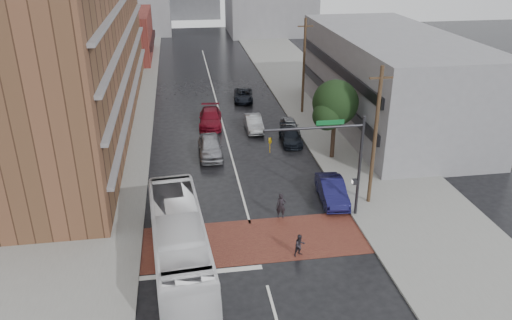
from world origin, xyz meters
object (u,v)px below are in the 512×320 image
object	(u,v)px
car_travel_a	(210,147)
car_parked_far	(290,125)
suv_travel	(243,95)
car_parked_near	(332,191)
car_parked_mid	(291,136)
car_travel_c	(210,118)
pedestrian_a	(281,206)
pedestrian_b	(300,245)
transit_bus	(179,242)
car_travel_b	(254,123)

from	to	relation	value
car_travel_a	car_parked_far	distance (m)	9.36
suv_travel	car_parked_near	world-z (taller)	car_parked_near
car_parked_mid	car_travel_c	bearing A→B (deg)	143.98
pedestrian_a	pedestrian_b	xyz separation A→B (m)	(0.22, -4.50, -0.18)
pedestrian_b	car_parked_mid	xyz separation A→B (m)	(3.33, 17.50, -0.08)
car_parked_near	car_parked_mid	distance (m)	11.24
car_travel_c	transit_bus	bearing A→B (deg)	-93.68
transit_bus	pedestrian_a	world-z (taller)	transit_bus
car_travel_b	car_parked_far	bearing A→B (deg)	-14.99
car_travel_b	car_parked_mid	size ratio (longest dim) A/B	1.02
pedestrian_b	suv_travel	xyz separation A→B (m)	(0.71, 30.81, -0.08)
car_travel_a	car_travel_b	size ratio (longest dim) A/B	1.14
pedestrian_b	car_parked_mid	world-z (taller)	pedestrian_b
car_travel_c	pedestrian_b	bearing A→B (deg)	-76.40
car_travel_a	car_parked_mid	bearing A→B (deg)	14.87
pedestrian_b	car_parked_near	size ratio (longest dim) A/B	0.30
car_travel_c	car_parked_near	xyz separation A→B (m)	(7.53, -16.92, 0.00)
suv_travel	car_travel_c	bearing A→B (deg)	-112.80
car_travel_a	car_parked_far	size ratio (longest dim) A/B	1.36
car_parked_mid	car_parked_far	distance (m)	2.85
car_travel_c	car_parked_mid	xyz separation A→B (m)	(6.97, -5.70, -0.16)
suv_travel	car_parked_mid	xyz separation A→B (m)	(2.62, -13.31, -0.01)
suv_travel	car_parked_near	xyz separation A→B (m)	(3.17, -24.54, 0.16)
transit_bus	car_travel_c	size ratio (longest dim) A/B	2.24
car_parked_near	car_parked_mid	world-z (taller)	car_parked_near
pedestrian_b	car_parked_far	bearing A→B (deg)	58.72
car_travel_c	pedestrian_a	bearing A→B (deg)	-74.96
car_travel_a	car_parked_far	bearing A→B (deg)	30.84
car_travel_b	car_travel_a	bearing A→B (deg)	-129.22
pedestrian_b	car_travel_c	xyz separation A→B (m)	(-3.65, 23.20, 0.07)
suv_travel	car_parked_mid	world-z (taller)	suv_travel
car_travel_b	car_parked_near	size ratio (longest dim) A/B	0.92
car_parked_near	car_travel_a	bearing A→B (deg)	135.33
pedestrian_b	car_travel_c	distance (m)	23.48
car_travel_c	suv_travel	size ratio (longest dim) A/B	1.18
car_parked_far	pedestrian_a	bearing A→B (deg)	-103.49
car_travel_a	car_parked_mid	world-z (taller)	car_travel_a
transit_bus	car_parked_mid	distance (m)	20.42
transit_bus	car_parked_mid	xyz separation A→B (m)	(10.38, 17.55, -1.07)
car_parked_mid	car_parked_far	world-z (taller)	car_parked_mid
car_travel_c	car_parked_mid	distance (m)	9.01
car_travel_c	car_parked_mid	bearing A→B (deg)	-34.59
car_travel_c	car_travel_a	bearing A→B (deg)	-89.61
car_travel_b	pedestrian_b	bearing A→B (deg)	-90.83
pedestrian_a	car_travel_c	xyz separation A→B (m)	(-3.42, 18.70, -0.11)
pedestrian_a	car_travel_a	distance (m)	11.80
transit_bus	car_parked_near	bearing A→B (deg)	25.78
pedestrian_b	car_parked_near	bearing A→B (deg)	37.82
car_travel_c	car_parked_near	size ratio (longest dim) A/B	1.13
pedestrian_b	car_parked_mid	distance (m)	17.81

